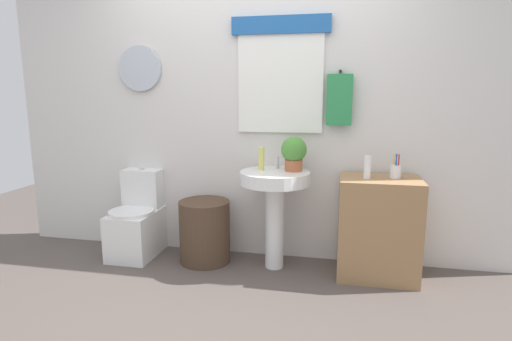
# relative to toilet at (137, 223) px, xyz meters

# --- Properties ---
(ground_plane) EXTENTS (8.00, 8.00, 0.00)m
(ground_plane) POSITION_rel_toilet_xyz_m (1.01, -0.88, -0.29)
(ground_plane) COLOR #564C47
(back_wall) EXTENTS (4.40, 0.18, 2.60)m
(back_wall) POSITION_rel_toilet_xyz_m (1.01, 0.26, 1.02)
(back_wall) COLOR silver
(back_wall) RESTS_ON ground_plane
(toilet) EXTENTS (0.38, 0.51, 0.76)m
(toilet) POSITION_rel_toilet_xyz_m (0.00, 0.00, 0.00)
(toilet) COLOR white
(toilet) RESTS_ON ground_plane
(laundry_hamper) EXTENTS (0.42, 0.42, 0.53)m
(laundry_hamper) POSITION_rel_toilet_xyz_m (0.63, -0.03, -0.03)
(laundry_hamper) COLOR #4C3828
(laundry_hamper) RESTS_ON ground_plane
(pedestal_sink) EXTENTS (0.56, 0.56, 0.80)m
(pedestal_sink) POSITION_rel_toilet_xyz_m (1.23, -0.03, 0.33)
(pedestal_sink) COLOR white
(pedestal_sink) RESTS_ON ground_plane
(faucet) EXTENTS (0.03, 0.03, 0.10)m
(faucet) POSITION_rel_toilet_xyz_m (1.23, 0.09, 0.56)
(faucet) COLOR silver
(faucet) RESTS_ON pedestal_sink
(wooden_cabinet) EXTENTS (0.60, 0.44, 0.78)m
(wooden_cabinet) POSITION_rel_toilet_xyz_m (2.04, -0.03, 0.10)
(wooden_cabinet) COLOR #9E754C
(wooden_cabinet) RESTS_ON ground_plane
(soap_bottle) EXTENTS (0.05, 0.05, 0.19)m
(soap_bottle) POSITION_rel_toilet_xyz_m (1.11, 0.02, 0.61)
(soap_bottle) COLOR #DBD166
(soap_bottle) RESTS_ON pedestal_sink
(potted_plant) EXTENTS (0.20, 0.20, 0.27)m
(potted_plant) POSITION_rel_toilet_xyz_m (1.37, 0.03, 0.66)
(potted_plant) COLOR #AD5B38
(potted_plant) RESTS_ON pedestal_sink
(lotion_bottle) EXTENTS (0.05, 0.05, 0.17)m
(lotion_bottle) POSITION_rel_toilet_xyz_m (1.94, -0.07, 0.58)
(lotion_bottle) COLOR white
(lotion_bottle) RESTS_ON wooden_cabinet
(toothbrush_cup) EXTENTS (0.08, 0.08, 0.19)m
(toothbrush_cup) POSITION_rel_toilet_xyz_m (2.15, -0.01, 0.55)
(toothbrush_cup) COLOR silver
(toothbrush_cup) RESTS_ON wooden_cabinet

